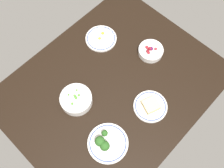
% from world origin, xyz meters
% --- Properties ---
extents(dining_table, '(1.16, 0.93, 0.04)m').
position_xyz_m(dining_table, '(0.00, 0.00, 0.02)').
color(dining_table, black).
rests_on(dining_table, ground).
extents(bowl_peas, '(0.17, 0.17, 0.07)m').
position_xyz_m(bowl_peas, '(0.20, -0.07, 0.07)').
color(bowl_peas, white).
rests_on(bowl_peas, dining_table).
extents(bowl_berries, '(0.15, 0.15, 0.06)m').
position_xyz_m(bowl_berries, '(-0.31, 0.02, 0.06)').
color(bowl_berries, white).
rests_on(bowl_berries, dining_table).
extents(plate_broccoli, '(0.21, 0.21, 0.09)m').
position_xyz_m(plate_broccoli, '(0.25, 0.20, 0.06)').
color(plate_broccoli, white).
rests_on(plate_broccoli, dining_table).
extents(plate_eggs, '(0.19, 0.19, 0.05)m').
position_xyz_m(plate_eggs, '(-0.18, -0.26, 0.05)').
color(plate_eggs, white).
rests_on(plate_eggs, dining_table).
extents(plate_sandwich, '(0.18, 0.18, 0.05)m').
position_xyz_m(plate_sandwich, '(-0.05, 0.24, 0.05)').
color(plate_sandwich, white).
rests_on(plate_sandwich, dining_table).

